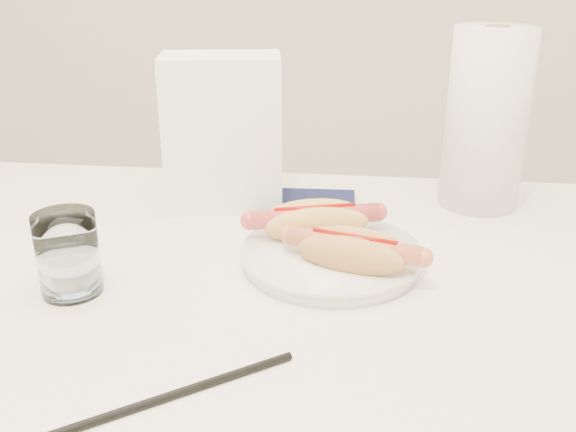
# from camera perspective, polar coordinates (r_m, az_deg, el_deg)

# --- Properties ---
(table) EXTENTS (1.20, 0.80, 0.75)m
(table) POSITION_cam_1_polar(r_m,az_deg,el_deg) (0.78, -5.21, -10.03)
(table) COLOR white
(table) RESTS_ON ground
(plate) EXTENTS (0.26, 0.26, 0.02)m
(plate) POSITION_cam_1_polar(r_m,az_deg,el_deg) (0.79, 3.79, -3.72)
(plate) COLOR white
(plate) RESTS_ON table
(hotdog_left) EXTENTS (0.16, 0.10, 0.04)m
(hotdog_left) POSITION_cam_1_polar(r_m,az_deg,el_deg) (0.81, 2.36, -0.46)
(hotdog_left) COLOR #E7AF5C
(hotdog_left) RESTS_ON plate
(hotdog_right) EXTENTS (0.16, 0.09, 0.04)m
(hotdog_right) POSITION_cam_1_polar(r_m,az_deg,el_deg) (0.74, 5.78, -3.06)
(hotdog_right) COLOR tan
(hotdog_right) RESTS_ON plate
(water_glass) EXTENTS (0.07, 0.07, 0.09)m
(water_glass) POSITION_cam_1_polar(r_m,az_deg,el_deg) (0.75, -18.70, -3.17)
(water_glass) COLOR white
(water_glass) RESTS_ON table
(chopstick_near) EXTENTS (0.20, 0.15, 0.01)m
(chopstick_near) POSITION_cam_1_polar(r_m,az_deg,el_deg) (0.58, -10.70, -15.33)
(chopstick_near) COLOR black
(chopstick_near) RESTS_ON table
(napkin_box) EXTENTS (0.18, 0.12, 0.22)m
(napkin_box) POSITION_cam_1_polar(r_m,az_deg,el_deg) (0.94, -5.73, 7.26)
(napkin_box) COLOR white
(napkin_box) RESTS_ON table
(navy_napkin) EXTENTS (0.15, 0.15, 0.01)m
(navy_napkin) POSITION_cam_1_polar(r_m,az_deg,el_deg) (0.95, 1.60, 0.72)
(navy_napkin) COLOR #111536
(navy_napkin) RESTS_ON table
(paper_towel_roll) EXTENTS (0.13, 0.13, 0.26)m
(paper_towel_roll) POSITION_cam_1_polar(r_m,az_deg,el_deg) (0.98, 16.97, 8.08)
(paper_towel_roll) COLOR white
(paper_towel_roll) RESTS_ON table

